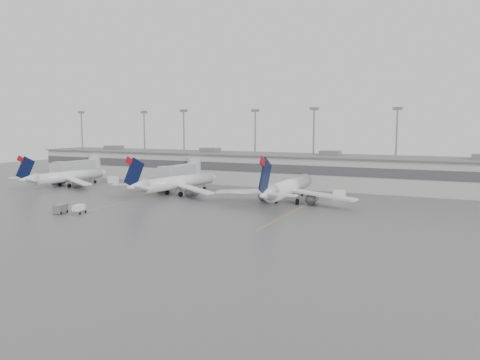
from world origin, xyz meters
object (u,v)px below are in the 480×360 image
at_px(jet_far_left, 66,176).
at_px(jet_mid_left, 175,182).
at_px(baggage_tug, 79,210).
at_px(jet_mid_right, 288,187).

xyz_separation_m(jet_far_left, jet_mid_left, (33.75, -0.51, 0.25)).
distance_m(jet_mid_left, baggage_tug, 26.49).
xyz_separation_m(jet_mid_left, baggage_tug, (-3.70, -26.13, -2.36)).
bearing_deg(jet_mid_right, jet_mid_left, 179.30).
bearing_deg(baggage_tug, jet_far_left, 126.85).
distance_m(jet_mid_left, jet_mid_right, 26.68).
bearing_deg(jet_far_left, jet_mid_left, 6.50).
height_order(jet_far_left, baggage_tug, jet_far_left).
distance_m(jet_mid_right, baggage_tug, 40.54).
bearing_deg(jet_mid_right, baggage_tug, -140.62).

